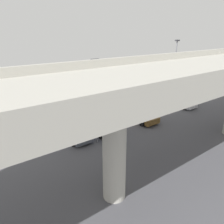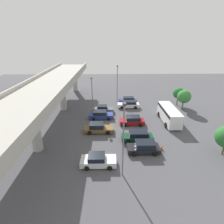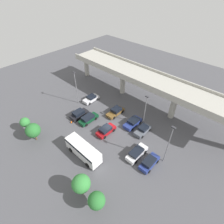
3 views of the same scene
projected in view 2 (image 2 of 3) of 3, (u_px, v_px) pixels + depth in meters
The scene contains 18 objects.
ground_plane at pixel (125, 124), 32.25m from camera, with size 98.02×98.02×0.00m, color #4C4C51.
highway_overpass at pixel (49, 89), 29.41m from camera, with size 47.17×7.42×8.26m.
parked_car_0 at pixel (98, 160), 21.71m from camera, with size 2.19×4.43×1.51m.
parked_car_1 at pixel (144, 147), 24.20m from camera, with size 2.21×4.48×1.61m.
parked_car_2 at pixel (137, 136), 26.88m from camera, with size 2.04×4.79×1.58m.
parked_car_3 at pixel (98, 128), 29.43m from camera, with size 2.22×4.83×1.60m.
parked_car_4 at pixel (132, 121), 31.99m from camera, with size 2.19×4.47×1.61m.
parked_car_5 at pixel (101, 115), 34.43m from camera, with size 2.26×4.65×1.58m.
parked_car_6 at pixel (103, 109), 37.20m from camera, with size 2.05×4.31×1.55m.
parked_car_7 at pixel (129, 104), 39.75m from camera, with size 2.07×4.86×1.57m.
parked_car_8 at pixel (128, 100), 42.42m from camera, with size 2.03×4.38×1.56m.
shuttle_bus at pixel (169, 114), 32.69m from camera, with size 7.84×2.68×2.78m.
lamp_post_near_aisle at pixel (123, 136), 18.37m from camera, with size 0.70×0.35×8.94m.
lamp_post_mid_lot at pixel (117, 81), 42.00m from camera, with size 0.70×0.35×8.84m.
lamp_post_by_overpass at pixel (92, 94), 34.40m from camera, with size 0.70×0.35×7.86m.
tree_front_right at pixel (184, 97), 37.38m from camera, with size 2.86×2.86×4.59m.
tree_front_far_right at pixel (178, 93), 40.56m from camera, with size 2.52×2.52×4.19m.
traffic_cone at pixel (162, 148), 24.83m from camera, with size 0.44×0.44×0.70m.
Camera 2 is at (-28.74, 2.88, 14.73)m, focal length 28.00 mm.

